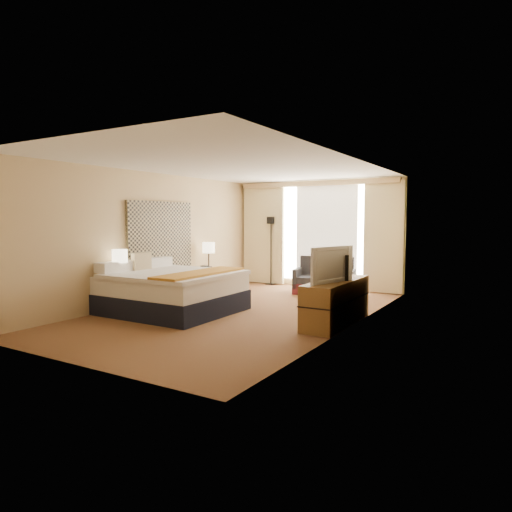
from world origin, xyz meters
The scene contains 21 objects.
floor centered at (0.00, 0.00, 0.00)m, with size 4.20×7.00×0.02m, color #531F17.
ceiling centered at (0.00, 0.00, 2.60)m, with size 4.20×7.00×0.02m, color silver.
wall_back centered at (0.00, 3.50, 1.30)m, with size 4.20×0.02×2.60m, color tan.
wall_front centered at (0.00, -3.50, 1.30)m, with size 4.20×0.02×2.60m, color tan.
wall_left centered at (-2.10, 0.00, 1.30)m, with size 0.02×7.00×2.60m, color tan.
wall_right centered at (2.10, 0.00, 1.30)m, with size 0.02×7.00×2.60m, color tan.
headboard centered at (-2.06, 0.20, 1.28)m, with size 0.06×1.85×1.50m, color black.
nightstand_left centered at (-1.87, -1.05, 0.28)m, with size 0.45×0.52×0.55m, color olive.
nightstand_right centered at (-1.87, 1.45, 0.28)m, with size 0.45×0.52×0.55m, color olive.
media_dresser centered at (1.83, 0.00, 0.35)m, with size 0.50×1.80×0.70m, color olive.
window centered at (0.25, 3.47, 1.32)m, with size 2.30×0.02×2.30m, color white.
curtains centered at (0.00, 3.39, 1.41)m, with size 4.12×0.19×2.56m.
bed centered at (-1.06, -0.63, 0.38)m, with size 2.14×1.96×1.04m.
loveseat centered at (0.54, 2.67, 0.27)m, with size 1.44×0.96×0.83m.
floor_lamp centered at (-1.19, 3.30, 1.22)m, with size 0.22×0.22×1.73m.
desk_chair centered at (1.81, 0.15, 0.49)m, with size 0.55×0.54×1.11m.
lamp_left centered at (-1.88, -1.08, 1.00)m, with size 0.27×0.27×0.58m.
lamp_right centered at (-1.83, 1.51, 1.01)m, with size 0.28×0.28×0.59m.
tissue_box centered at (-1.82, -0.96, 0.60)m, with size 0.11×0.11×0.10m, color #7D96C1.
telephone centered at (-1.89, 1.44, 0.58)m, with size 0.16×0.12×0.06m, color black.
television centered at (1.78, -0.27, 0.98)m, with size 0.97×0.13×0.56m, color black.
Camera 1 is at (4.42, -6.83, 1.68)m, focal length 32.00 mm.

